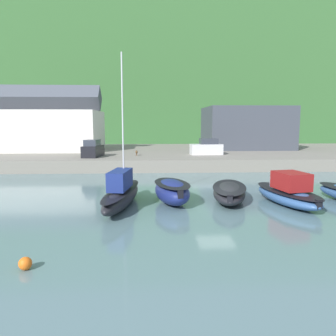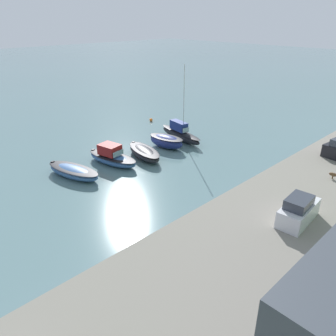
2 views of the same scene
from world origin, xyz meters
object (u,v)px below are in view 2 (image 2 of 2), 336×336
moored_boat_4 (73,172)px  parked_car_2 (298,211)px  dog_on_quay (334,175)px  moored_boat_0 (180,133)px  moored_boat_3 (112,157)px  moored_boat_1 (166,141)px  mooring_buoy_0 (151,120)px  moored_boat_2 (144,153)px

moored_boat_4 → parked_car_2: size_ratio=1.67×
dog_on_quay → moored_boat_4: bearing=-55.7°
moored_boat_4 → parked_car_2: (-7.12, 21.46, 1.76)m
moored_boat_0 → dog_on_quay: size_ratio=11.69×
moored_boat_3 → dog_on_quay: moored_boat_3 is taller
moored_boat_1 → moored_boat_3: moored_boat_3 is taller
mooring_buoy_0 → moored_boat_1: bearing=58.3°
parked_car_2 → moored_boat_1: bearing=159.5°
moored_boat_1 → moored_boat_3: size_ratio=0.73×
moored_boat_3 → parked_car_2: bearing=84.8°
mooring_buoy_0 → dog_on_quay: bearing=84.4°
moored_boat_1 → parked_car_2: parked_car_2 is taller
moored_boat_4 → dog_on_quay: size_ratio=8.21×
mooring_buoy_0 → moored_boat_4: bearing=26.2°
moored_boat_1 → dog_on_quay: size_ratio=6.01×
moored_boat_2 → moored_boat_4: moored_boat_2 is taller
moored_boat_1 → parked_car_2: size_ratio=1.22×
moored_boat_0 → moored_boat_3: 11.52m
moored_boat_2 → moored_boat_4: size_ratio=0.93×
moored_boat_0 → moored_boat_2: bearing=18.8°
moored_boat_0 → moored_boat_1: size_ratio=1.95×
moored_boat_0 → moored_boat_1: (3.45, 0.83, -0.06)m
moored_boat_0 → parked_car_2: 23.54m
mooring_buoy_0 → moored_boat_2: bearing=45.7°
moored_boat_2 → dog_on_quay: size_ratio=7.66×
moored_boat_2 → dog_on_quay: (-7.59, 19.24, 1.25)m
moored_boat_1 → dog_on_quay: (-3.37, 19.76, 1.02)m
parked_car_2 → mooring_buoy_0: parked_car_2 is taller
moored_boat_2 → moored_boat_3: moored_boat_3 is taller
moored_boat_1 → moored_boat_2: moored_boat_1 is taller
moored_boat_3 → parked_car_2: (-2.14, 21.42, 1.54)m
moored_boat_1 → parked_car_2: bearing=64.2°
moored_boat_2 → dog_on_quay: dog_on_quay is taller
dog_on_quay → moored_boat_2: bearing=-72.9°
moored_boat_0 → moored_boat_4: bearing=9.1°
parked_car_2 → dog_on_quay: 9.36m
moored_boat_2 → mooring_buoy_0: (-10.55, -10.79, -0.40)m
moored_boat_1 → moored_boat_3: 8.09m
moored_boat_3 → moored_boat_4: 4.99m
moored_boat_0 → mooring_buoy_0: (-2.88, -9.44, -0.70)m
moored_boat_4 → mooring_buoy_0: 21.59m
moored_boat_2 → mooring_buoy_0: bearing=-121.7°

